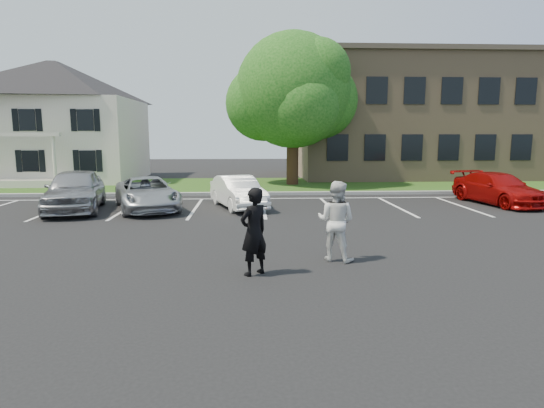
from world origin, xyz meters
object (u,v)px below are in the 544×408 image
object	(u,v)px
house	(57,121)
car_silver_minivan	(147,193)
car_silver_west	(75,190)
office_building	(451,118)
car_white_sedan	(238,192)
tree	(294,93)
man_white_shirt	(336,221)
man_black_suit	(254,232)
car_red_compact	(498,189)

from	to	relation	value
house	car_silver_minivan	size ratio (longest dim) A/B	2.17
house	car_silver_west	size ratio (longest dim) A/B	2.10
office_building	car_white_sedan	xyz separation A→B (m)	(-15.04, -13.87, -3.50)
tree	man_white_shirt	size ratio (longest dim) A/B	4.54
man_black_suit	car_silver_minivan	distance (m)	9.75
office_building	car_white_sedan	bearing A→B (deg)	-137.32
office_building	tree	world-z (taller)	tree
house	man_white_shirt	xyz separation A→B (m)	(14.49, -19.90, -2.86)
man_white_shirt	car_silver_west	distance (m)	11.79
car_silver_west	car_white_sedan	distance (m)	6.46
house	man_white_shirt	distance (m)	24.78
man_white_shirt	car_silver_minivan	bearing A→B (deg)	-21.87
man_black_suit	car_silver_minivan	world-z (taller)	man_black_suit
tree	car_silver_west	bearing A→B (deg)	-138.15
house	car_white_sedan	bearing A→B (deg)	-44.75
car_red_compact	tree	bearing A→B (deg)	125.76
car_silver_west	office_building	bearing A→B (deg)	22.10
office_building	car_silver_minivan	xyz separation A→B (m)	(-18.70, -14.18, -3.50)
house	car_red_compact	world-z (taller)	house
office_building	man_white_shirt	size ratio (longest dim) A/B	11.57
house	car_white_sedan	world-z (taller)	house
office_building	tree	xyz separation A→B (m)	(-11.93, -5.73, 1.19)
house	car_silver_minivan	world-z (taller)	house
man_black_suit	car_silver_minivan	bearing A→B (deg)	-103.72
tree	man_black_suit	distance (m)	17.97
house	tree	size ratio (longest dim) A/B	1.17
office_building	man_white_shirt	distance (m)	25.44
tree	man_white_shirt	distance (m)	16.78
car_silver_west	car_red_compact	size ratio (longest dim) A/B	1.05
office_building	car_white_sedan	distance (m)	20.76
tree	car_silver_west	world-z (taller)	tree
man_white_shirt	man_black_suit	bearing A→B (deg)	57.34
car_silver_west	car_silver_minivan	xyz separation A→B (m)	(2.79, 0.10, -0.18)
office_building	car_silver_west	xyz separation A→B (m)	(-21.49, -14.29, -3.32)
car_silver_west	car_silver_minivan	world-z (taller)	car_silver_west
car_silver_minivan	car_red_compact	world-z (taller)	car_red_compact
car_silver_west	car_red_compact	world-z (taller)	car_silver_west
tree	man_black_suit	bearing A→B (deg)	-98.45
car_silver_west	car_white_sedan	world-z (taller)	car_silver_west
tree	car_silver_minivan	xyz separation A→B (m)	(-6.77, -8.46, -4.69)
house	man_black_suit	size ratio (longest dim) A/B	5.38
car_red_compact	man_black_suit	bearing A→B (deg)	-149.32
office_building	tree	distance (m)	13.29
office_building	car_silver_minivan	distance (m)	23.73
house	tree	bearing A→B (deg)	-13.82
tree	man_white_shirt	world-z (taller)	tree
office_building	car_white_sedan	size ratio (longest dim) A/B	5.63
house	office_building	distance (m)	27.08
car_silver_minivan	house	bearing A→B (deg)	104.80
man_black_suit	man_white_shirt	world-z (taller)	man_white_shirt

